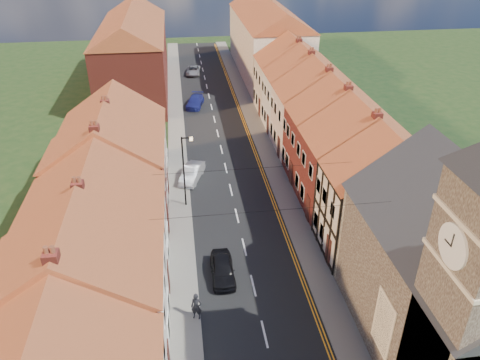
{
  "coord_description": "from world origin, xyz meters",
  "views": [
    {
      "loc": [
        -3.89,
        -12.22,
        20.6
      ],
      "look_at": [
        0.18,
        17.52,
        3.5
      ],
      "focal_mm": 35.0,
      "sensor_mm": 36.0,
      "label": 1
    }
  ],
  "objects_px": {
    "pedestrian_left": "(196,307)",
    "lamppost": "(185,167)",
    "church": "(471,270)",
    "car_near": "(223,269)",
    "car_distant": "(193,70)",
    "car_far": "(195,102)",
    "car_mid": "(192,173)"
  },
  "relations": [
    {
      "from": "car_far",
      "to": "car_distant",
      "type": "bearing_deg",
      "value": 101.07
    },
    {
      "from": "car_mid",
      "to": "car_distant",
      "type": "xyz_separation_m",
      "value": [
        1.7,
        31.57,
        -0.07
      ]
    },
    {
      "from": "car_mid",
      "to": "car_distant",
      "type": "relative_size",
      "value": 0.94
    },
    {
      "from": "car_far",
      "to": "pedestrian_left",
      "type": "height_order",
      "value": "pedestrian_left"
    },
    {
      "from": "church",
      "to": "lamppost",
      "type": "relative_size",
      "value": 2.53
    },
    {
      "from": "lamppost",
      "to": "car_distant",
      "type": "distance_m",
      "value": 36.02
    },
    {
      "from": "car_mid",
      "to": "car_distant",
      "type": "bearing_deg",
      "value": 106.4
    },
    {
      "from": "lamppost",
      "to": "pedestrian_left",
      "type": "xyz_separation_m",
      "value": [
        0.11,
        -12.34,
        -2.55
      ]
    },
    {
      "from": "car_far",
      "to": "car_distant",
      "type": "distance_m",
      "value": 13.29
    },
    {
      "from": "church",
      "to": "car_far",
      "type": "relative_size",
      "value": 3.53
    },
    {
      "from": "lamppost",
      "to": "pedestrian_left",
      "type": "distance_m",
      "value": 12.61
    },
    {
      "from": "car_far",
      "to": "pedestrian_left",
      "type": "bearing_deg",
      "value": -79.81
    },
    {
      "from": "lamppost",
      "to": "car_far",
      "type": "distance_m",
      "value": 22.81
    },
    {
      "from": "car_far",
      "to": "pedestrian_left",
      "type": "xyz_separation_m",
      "value": [
        -1.74,
        -34.89,
        0.37
      ]
    },
    {
      "from": "car_near",
      "to": "pedestrian_left",
      "type": "distance_m",
      "value": 3.96
    },
    {
      "from": "church",
      "to": "car_near",
      "type": "distance_m",
      "value": 14.62
    },
    {
      "from": "car_mid",
      "to": "car_distant",
      "type": "distance_m",
      "value": 31.61
    },
    {
      "from": "pedestrian_left",
      "to": "lamppost",
      "type": "bearing_deg",
      "value": 107.24
    },
    {
      "from": "car_near",
      "to": "pedestrian_left",
      "type": "relative_size",
      "value": 2.13
    },
    {
      "from": "lamppost",
      "to": "car_distant",
      "type": "bearing_deg",
      "value": 86.31
    },
    {
      "from": "pedestrian_left",
      "to": "car_near",
      "type": "bearing_deg",
      "value": 78.48
    },
    {
      "from": "church",
      "to": "pedestrian_left",
      "type": "relative_size",
      "value": 8.72
    },
    {
      "from": "lamppost",
      "to": "car_mid",
      "type": "height_order",
      "value": "lamppost"
    },
    {
      "from": "car_near",
      "to": "car_distant",
      "type": "bearing_deg",
      "value": 90.01
    },
    {
      "from": "church",
      "to": "car_far",
      "type": "xyz_separation_m",
      "value": [
        -11.32,
        39.22,
        -5.25
      ]
    },
    {
      "from": "car_near",
      "to": "car_distant",
      "type": "xyz_separation_m",
      "value": [
        0.34,
        44.7,
        -0.05
      ]
    },
    {
      "from": "car_near",
      "to": "church",
      "type": "bearing_deg",
      "value": -34.43
    },
    {
      "from": "lamppost",
      "to": "car_far",
      "type": "xyz_separation_m",
      "value": [
        1.85,
        22.54,
        -2.91
      ]
    },
    {
      "from": "church",
      "to": "car_near",
      "type": "height_order",
      "value": "church"
    },
    {
      "from": "church",
      "to": "lamppost",
      "type": "height_order",
      "value": "church"
    },
    {
      "from": "lamppost",
      "to": "car_distant",
      "type": "xyz_separation_m",
      "value": [
        2.31,
        35.83,
        -2.95
      ]
    },
    {
      "from": "car_mid",
      "to": "car_far",
      "type": "xyz_separation_m",
      "value": [
        1.24,
        18.28,
        -0.03
      ]
    }
  ]
}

